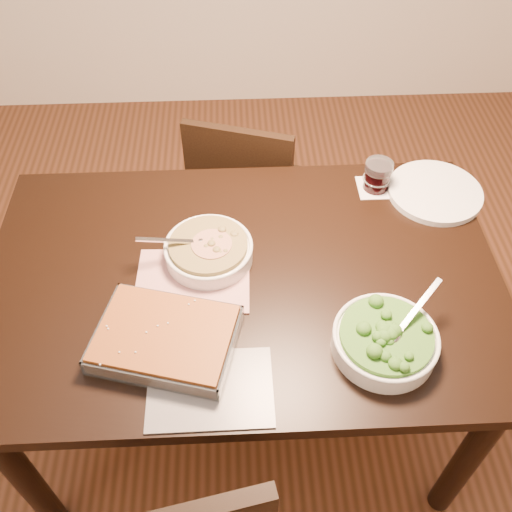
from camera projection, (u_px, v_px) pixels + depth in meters
ground at (246, 405)px, 2.10m from camera, size 4.00×4.00×0.00m
table at (243, 297)px, 1.61m from camera, size 1.40×0.90×0.75m
magazine_a at (193, 281)px, 1.52m from camera, size 0.31×0.23×0.01m
magazine_b at (210, 389)px, 1.31m from camera, size 0.29×0.21×0.01m
coaster at (375, 188)px, 1.77m from camera, size 0.11×0.11×0.00m
stew_bowl at (209, 250)px, 1.56m from camera, size 0.27×0.24×0.09m
broccoli_bowl at (385, 340)px, 1.36m from camera, size 0.25×0.25×0.10m
baking_dish at (166, 339)px, 1.37m from camera, size 0.38×0.32×0.06m
wine_tumbler at (378, 175)px, 1.74m from camera, size 0.08×0.08×0.09m
dinner_plate at (435, 192)px, 1.75m from camera, size 0.29×0.29×0.02m
chair_far at (246, 192)px, 2.19m from camera, size 0.48×0.48×0.82m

